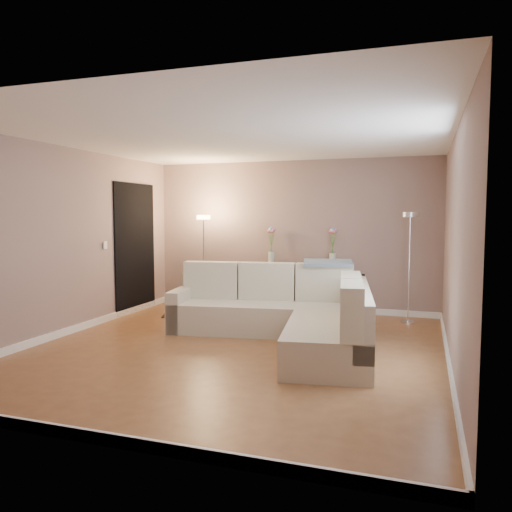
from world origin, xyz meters
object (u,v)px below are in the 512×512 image
(console_table, at_px, (297,286))
(floor_lamp_lit, at_px, (204,243))
(sectional_sofa, at_px, (290,313))
(floor_lamp_unlit, at_px, (410,245))

(console_table, bearing_deg, floor_lamp_lit, -166.12)
(sectional_sofa, xyz_separation_m, floor_lamp_unlit, (1.47, 1.56, 0.85))
(floor_lamp_lit, bearing_deg, floor_lamp_unlit, 0.23)
(sectional_sofa, distance_m, floor_lamp_lit, 2.63)
(sectional_sofa, relative_size, console_table, 2.44)
(console_table, xyz_separation_m, floor_lamp_lit, (-1.57, -0.39, 0.73))
(floor_lamp_lit, relative_size, floor_lamp_unlit, 0.97)
(sectional_sofa, height_order, floor_lamp_unlit, floor_lamp_unlit)
(console_table, bearing_deg, sectional_sofa, -78.73)
(sectional_sofa, height_order, floor_lamp_lit, floor_lamp_lit)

